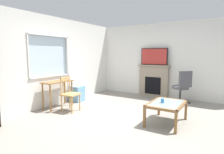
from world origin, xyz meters
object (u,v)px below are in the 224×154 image
at_px(fireplace, 154,81).
at_px(coffee_table, 167,106).
at_px(wooden_chair, 69,94).
at_px(plastic_drawer_unit, 77,94).
at_px(desk_under_window, 58,86).
at_px(sippy_cup, 162,101).
at_px(tv, 154,57).
at_px(office_chair, 182,85).

relative_size(fireplace, coffee_table, 1.15).
xyz_separation_m(wooden_chair, plastic_drawer_unit, (0.89, 0.56, -0.22)).
xyz_separation_m(fireplace, coffee_table, (-2.39, -1.15, -0.17)).
xyz_separation_m(desk_under_window, plastic_drawer_unit, (0.81, 0.05, -0.36)).
bearing_deg(coffee_table, sippy_cup, 127.15).
xyz_separation_m(plastic_drawer_unit, tv, (1.94, -1.82, 1.16)).
bearing_deg(plastic_drawer_unit, wooden_chair, -147.72).
height_order(fireplace, tv, tv).
height_order(desk_under_window, office_chair, office_chair).
bearing_deg(coffee_table, office_chair, 2.41).
relative_size(tv, sippy_cup, 10.31).
relative_size(desk_under_window, sippy_cup, 9.78).
relative_size(tv, coffee_table, 0.95).
xyz_separation_m(desk_under_window, sippy_cup, (0.33, -2.84, -0.11)).
bearing_deg(coffee_table, tv, 25.94).
distance_m(tv, sippy_cup, 2.80).
bearing_deg(wooden_chair, plastic_drawer_unit, 32.28).
xyz_separation_m(tv, coffee_table, (-2.37, -1.15, -1.01)).
distance_m(plastic_drawer_unit, office_chair, 3.25).
distance_m(wooden_chair, office_chair, 3.30).
relative_size(wooden_chair, fireplace, 0.80).
bearing_deg(desk_under_window, coffee_table, -82.39).
bearing_deg(sippy_cup, office_chair, 0.10).
bearing_deg(sippy_cup, desk_under_window, 96.67).
bearing_deg(wooden_chair, sippy_cup, -79.99).
relative_size(fireplace, tv, 1.21).
height_order(wooden_chair, sippy_cup, wooden_chair).
relative_size(fireplace, office_chair, 1.12).
height_order(tv, office_chair, tv).
height_order(tv, sippy_cup, tv).
relative_size(office_chair, coffee_table, 1.03).
distance_m(office_chair, coffee_table, 1.88).
distance_m(desk_under_window, plastic_drawer_unit, 0.89).
distance_m(desk_under_window, wooden_chair, 0.54).
xyz_separation_m(plastic_drawer_unit, coffee_table, (-0.43, -2.97, 0.15)).
xyz_separation_m(plastic_drawer_unit, sippy_cup, (-0.48, -2.89, 0.26)).
distance_m(desk_under_window, fireplace, 3.29).
relative_size(desk_under_window, coffee_table, 0.90).
bearing_deg(coffee_table, plastic_drawer_unit, 81.85).
xyz_separation_m(wooden_chair, fireplace, (2.85, -1.25, 0.09)).
relative_size(plastic_drawer_unit, coffee_table, 0.50).
xyz_separation_m(office_chair, sippy_cup, (-1.93, -0.00, -0.06)).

